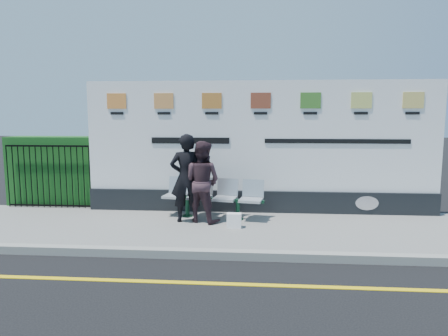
% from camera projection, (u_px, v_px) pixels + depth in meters
% --- Properties ---
extents(ground, '(80.00, 80.00, 0.00)m').
position_uv_depth(ground, '(226.00, 284.00, 5.56)').
color(ground, black).
extents(pavement, '(14.00, 3.00, 0.12)m').
position_uv_depth(pavement, '(235.00, 230.00, 8.02)').
color(pavement, slate).
rests_on(pavement, ground).
extents(kerb, '(14.00, 0.18, 0.14)m').
position_uv_depth(kerb, '(230.00, 255.00, 6.54)').
color(kerb, gray).
rests_on(kerb, ground).
extents(yellow_line, '(14.00, 0.10, 0.01)m').
position_uv_depth(yellow_line, '(226.00, 284.00, 5.56)').
color(yellow_line, yellow).
rests_on(yellow_line, ground).
extents(billboard, '(8.00, 0.30, 3.00)m').
position_uv_depth(billboard, '(260.00, 156.00, 9.14)').
color(billboard, black).
rests_on(billboard, pavement).
extents(hedge, '(2.35, 0.70, 1.70)m').
position_uv_depth(hedge, '(57.00, 170.00, 10.04)').
color(hedge, '#19531B').
rests_on(hedge, pavement).
extents(railing, '(2.05, 0.06, 1.54)m').
position_uv_depth(railing, '(48.00, 176.00, 9.60)').
color(railing, black).
rests_on(railing, pavement).
extents(bench, '(2.25, 0.93, 0.47)m').
position_uv_depth(bench, '(212.00, 207.00, 8.68)').
color(bench, silver).
rests_on(bench, pavement).
extents(woman_left, '(0.75, 0.57, 1.85)m').
position_uv_depth(woman_left, '(186.00, 178.00, 8.32)').
color(woman_left, black).
rests_on(woman_left, pavement).
extents(woman_right, '(1.01, 0.92, 1.70)m').
position_uv_depth(woman_right, '(202.00, 182.00, 8.32)').
color(woman_right, '#37242B').
rests_on(woman_right, pavement).
extents(handbag_brown, '(0.26, 0.15, 0.19)m').
position_uv_depth(handbag_brown, '(200.00, 192.00, 8.71)').
color(handbag_brown, black).
rests_on(handbag_brown, bench).
extents(carrier_bag_white, '(0.29, 0.17, 0.29)m').
position_uv_depth(carrier_bag_white, '(234.00, 220.00, 7.94)').
color(carrier_bag_white, white).
rests_on(carrier_bag_white, pavement).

